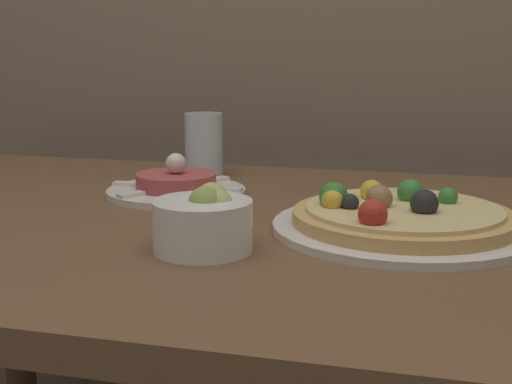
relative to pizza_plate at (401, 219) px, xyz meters
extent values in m
cube|color=brown|center=(-0.14, 0.01, -0.03)|extent=(1.40, 0.80, 0.03)
cylinder|color=brown|center=(-0.78, 0.35, -0.42)|extent=(0.06, 0.06, 0.74)
cylinder|color=silver|center=(0.00, 0.00, -0.01)|extent=(0.32, 0.32, 0.01)
cylinder|color=tan|center=(0.00, 0.00, 0.00)|extent=(0.27, 0.27, 0.02)
cylinder|color=#E0C684|center=(0.00, 0.00, 0.01)|extent=(0.24, 0.24, 0.01)
sphere|color=gold|center=(-0.04, 0.04, 0.02)|extent=(0.03, 0.03, 0.03)
sphere|color=#387F33|center=(-0.08, -0.01, 0.03)|extent=(0.04, 0.04, 0.04)
sphere|color=#387F33|center=(0.01, 0.04, 0.02)|extent=(0.03, 0.03, 0.03)
sphere|color=#997047|center=(-0.03, 0.00, 0.02)|extent=(0.03, 0.03, 0.03)
sphere|color=gold|center=(-0.08, -0.02, 0.02)|extent=(0.03, 0.03, 0.03)
sphere|color=black|center=(-0.06, -0.02, 0.02)|extent=(0.02, 0.02, 0.02)
sphere|color=#B22D23|center=(-0.03, -0.09, 0.02)|extent=(0.03, 0.03, 0.03)
sphere|color=black|center=(0.03, -0.02, 0.02)|extent=(0.03, 0.03, 0.03)
sphere|color=#387F33|center=(0.05, 0.04, 0.02)|extent=(0.02, 0.02, 0.02)
cylinder|color=silver|center=(-0.34, 0.13, -0.01)|extent=(0.21, 0.21, 0.01)
cylinder|color=#A84747|center=(-0.34, 0.13, 0.01)|extent=(0.12, 0.12, 0.02)
sphere|color=silver|center=(-0.34, 0.13, 0.03)|extent=(0.03, 0.03, 0.03)
cube|color=white|center=(-0.26, 0.13, 0.00)|extent=(0.04, 0.02, 0.01)
cube|color=white|center=(-0.30, 0.20, 0.00)|extent=(0.03, 0.04, 0.01)
cube|color=white|center=(-0.38, 0.20, 0.00)|extent=(0.03, 0.04, 0.01)
cube|color=white|center=(-0.42, 0.13, 0.00)|extent=(0.04, 0.02, 0.01)
cube|color=white|center=(-0.38, 0.06, 0.00)|extent=(0.03, 0.04, 0.01)
cube|color=white|center=(-0.30, 0.06, 0.00)|extent=(0.03, 0.04, 0.01)
cylinder|color=white|center=(-0.20, -0.14, 0.01)|extent=(0.11, 0.11, 0.06)
sphere|color=#B7BC70|center=(-0.20, -0.12, 0.04)|extent=(0.04, 0.04, 0.04)
sphere|color=#B7BC70|center=(-0.19, -0.13, 0.04)|extent=(0.03, 0.03, 0.03)
sphere|color=#8EA34C|center=(-0.20, -0.14, 0.04)|extent=(0.04, 0.04, 0.04)
cylinder|color=silver|center=(-0.35, 0.29, 0.04)|extent=(0.06, 0.06, 0.11)
camera|label=1|loc=(0.05, -0.85, 0.21)|focal=50.00mm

